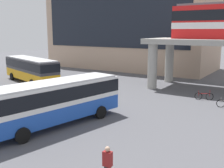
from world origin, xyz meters
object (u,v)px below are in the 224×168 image
Objects in this scene: bus_secondary at (31,68)px; station_building at (131,27)px; bus_main at (52,99)px; bicycle_red at (204,96)px; pedestrian_walking_across at (100,81)px; pedestrian_near_building at (108,166)px.

station_building is at bearing 80.97° from bus_secondary.
bus_main is (11.11, -31.17, -5.45)m from station_building.
bicycle_red is 12.28m from pedestrian_walking_across.
bus_main is 17.82m from bus_secondary.
bus_secondary is at bearing -164.04° from pedestrian_walking_across.
bus_secondary is at bearing 146.14° from pedestrian_near_building.
bus_main is 15.39m from bicycle_red.
bus_main reaches higher than pedestrian_walking_across.
bus_secondary is at bearing -99.03° from station_building.
pedestrian_walking_across is (5.89, -18.05, -6.71)m from station_building.
bicycle_red is (21.45, 3.09, -1.63)m from bus_secondary.
station_building is 17.34× the size of bicycle_red.
pedestrian_near_building is at bearing -88.61° from bicycle_red.
bus_main reaches higher than pedestrian_near_building.
bus_secondary is 6.37× the size of pedestrian_near_building.
bus_main is at bearing -70.38° from station_building.
bus_main and bus_secondary have the same top height.
bus_secondary is 26.37m from pedestrian_near_building.
pedestrian_near_building is at bearing -62.26° from station_building.
bus_main is 6.69× the size of bicycle_red.
pedestrian_near_building reaches higher than pedestrian_walking_across.
pedestrian_walking_across is (-12.70, 17.30, -0.10)m from pedestrian_near_building.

